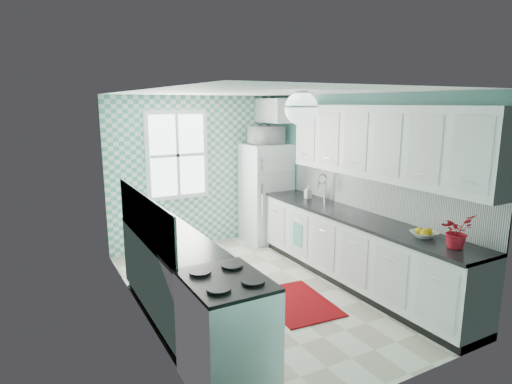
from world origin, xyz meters
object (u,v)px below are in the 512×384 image
potted_plant (457,231)px  microwave (266,135)px  ceiling_light (301,108)px  sink (315,202)px  fruit_bowl (424,234)px  fridge (266,193)px  stove (227,332)px

potted_plant → microwave: bearing=91.4°
ceiling_light → sink: ceiling_light is taller
ceiling_light → fruit_bowl: ceiling_light is taller
ceiling_light → fridge: ceiling_light is taller
stove → potted_plant: size_ratio=2.76×
fruit_bowl → stove: bearing=-178.7°
microwave → ceiling_light: bearing=67.3°
fridge → microwave: (0.00, 0.00, 1.00)m
sink → fruit_bowl: size_ratio=2.02×
fridge → ceiling_light: bearing=-112.2°
fridge → stove: fridge is taller
fridge → stove: 4.06m
fruit_bowl → microwave: microwave is taller
microwave → fridge: bearing=54.2°
fridge → stove: (-2.31, -3.32, -0.34)m
potted_plant → stove: bearing=172.1°
stove → fruit_bowl: (2.40, 0.06, 0.47)m
fridge → fruit_bowl: (0.09, -3.27, 0.13)m
fridge → microwave: 1.00m
sink → fruit_bowl: bearing=-90.7°
fridge → potted_plant: (0.09, -3.65, 0.27)m
stove → microwave: 4.26m
ceiling_light → fruit_bowl: (1.20, -0.65, -1.35)m
sink → potted_plant: size_ratio=1.53×
sink → microwave: 1.59m
ceiling_light → fridge: (1.11, 2.61, -1.48)m
ceiling_light → sink: (1.20, 1.32, -1.39)m
stove → fruit_bowl: fruit_bowl is taller
ceiling_light → sink: size_ratio=0.65×
stove → potted_plant: (2.40, -0.33, 0.61)m
microwave → sink: bearing=94.4°
sink → fridge: bearing=93.6°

